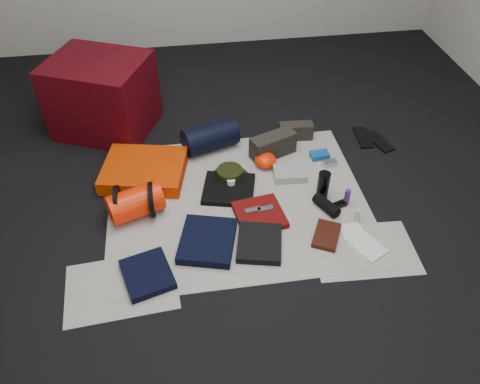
{
  "coord_description": "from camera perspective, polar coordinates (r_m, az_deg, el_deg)",
  "views": [
    {
      "loc": [
        -0.3,
        -2.09,
        2.05
      ],
      "look_at": [
        0.01,
        -0.02,
        0.1
      ],
      "focal_mm": 35.0,
      "sensor_mm": 36.0,
      "label": 1
    }
  ],
  "objects": [
    {
      "name": "compact_camera",
      "position": [
        3.25,
        10.91,
        3.46
      ],
      "size": [
        0.1,
        0.07,
        0.04
      ],
      "primitive_type": "cube",
      "rotation": [
        0.0,
        0.0,
        0.15
      ],
      "color": "#ACADB1",
      "rests_on": "newspaper_mat"
    },
    {
      "name": "sack_strap_right",
      "position": [
        2.84,
        -10.69,
        -0.91
      ],
      "size": [
        0.02,
        0.22,
        0.22
      ],
      "primitive_type": "cylinder",
      "rotation": [
        0.0,
        1.57,
        0.0
      ],
      "color": "black",
      "rests_on": "newspaper_mat"
    },
    {
      "name": "hiking_boot_right",
      "position": [
        3.44,
        6.84,
        7.4
      ],
      "size": [
        0.25,
        0.11,
        0.12
      ],
      "primitive_type": "cube",
      "rotation": [
        0.0,
        0.0,
        -0.07
      ],
      "color": "#292620",
      "rests_on": "newspaper_mat"
    },
    {
      "name": "newspaper_sheet_front_left",
      "position": [
        2.59,
        -14.23,
        -11.12
      ],
      "size": [
        0.61,
        0.44,
        0.0
      ],
      "primitive_type": "cube",
      "rotation": [
        0.0,
        0.0,
        0.07
      ],
      "color": "beige",
      "rests_on": "floor"
    },
    {
      "name": "orange_stuff_sack",
      "position": [
        3.17,
        3.11,
        3.9
      ],
      "size": [
        0.19,
        0.19,
        0.1
      ],
      "primitive_type": "ellipsoid",
      "rotation": [
        0.0,
        0.0,
        0.4
      ],
      "color": "red",
      "rests_on": "newspaper_mat"
    },
    {
      "name": "red_cabinet",
      "position": [
        3.56,
        -16.45,
        11.17
      ],
      "size": [
        0.82,
        0.76,
        0.54
      ],
      "primitive_type": "cube",
      "rotation": [
        0.0,
        0.0,
        -0.42
      ],
      "color": "#46050C",
      "rests_on": "floor"
    },
    {
      "name": "speaker",
      "position": [
        2.91,
        10.48,
        -1.6
      ],
      "size": [
        0.15,
        0.2,
        0.07
      ],
      "primitive_type": "cylinder",
      "rotation": [
        1.57,
        0.0,
        0.47
      ],
      "color": "black",
      "rests_on": "newspaper_mat"
    },
    {
      "name": "map_booklet",
      "position": [
        2.77,
        15.15,
        -6.32
      ],
      "size": [
        0.23,
        0.25,
        0.01
      ],
      "primitive_type": "cube",
      "rotation": [
        0.0,
        0.0,
        0.49
      ],
      "color": "silver",
      "rests_on": "newspaper_mat"
    },
    {
      "name": "trousers_navy_a",
      "position": [
        2.58,
        -11.22,
        -9.8
      ],
      "size": [
        0.31,
        0.33,
        0.04
      ],
      "primitive_type": "cube",
      "rotation": [
        0.0,
        0.0,
        0.28
      ],
      "color": "black",
      "rests_on": "newspaper_mat"
    },
    {
      "name": "cyan_case",
      "position": [
        3.3,
        9.67,
        4.46
      ],
      "size": [
        0.13,
        0.09,
        0.04
      ],
      "primitive_type": "cube",
      "rotation": [
        0.0,
        0.0,
        0.08
      ],
      "color": "#0F4896",
      "rests_on": "newspaper_mat"
    },
    {
      "name": "toiletry_purple",
      "position": [
        2.96,
        12.93,
        -0.6
      ],
      "size": [
        0.04,
        0.04,
        0.11
      ],
      "primitive_type": "cylinder",
      "rotation": [
        0.0,
        0.0,
        0.26
      ],
      "color": "#422067",
      "rests_on": "newspaper_mat"
    },
    {
      "name": "floor",
      "position": [
        2.95,
        -0.29,
        -1.33
      ],
      "size": [
        4.5,
        4.5,
        0.02
      ],
      "primitive_type": "cube",
      "color": "black",
      "rests_on": "ground"
    },
    {
      "name": "navy_duffel",
      "position": [
        3.3,
        -3.64,
        6.71
      ],
      "size": [
        0.42,
        0.31,
        0.2
      ],
      "primitive_type": "cylinder",
      "rotation": [
        0.0,
        1.57,
        0.33
      ],
      "color": "black",
      "rests_on": "newspaper_mat"
    },
    {
      "name": "sack_strap_left",
      "position": [
        2.86,
        -14.67,
        -1.31
      ],
      "size": [
        0.02,
        0.22,
        0.22
      ],
      "primitive_type": "cylinder",
      "rotation": [
        0.0,
        1.57,
        0.0
      ],
      "color": "black",
      "rests_on": "newspaper_mat"
    },
    {
      "name": "water_bottle",
      "position": [
        2.95,
        10.11,
        0.82
      ],
      "size": [
        0.1,
        0.1,
        0.19
      ],
      "primitive_type": "cylinder",
      "rotation": [
        0.0,
        0.0,
        0.37
      ],
      "color": "black",
      "rests_on": "newspaper_mat"
    },
    {
      "name": "sunglasses",
      "position": [
        2.95,
        11.83,
        -1.59
      ],
      "size": [
        0.12,
        0.08,
        0.03
      ],
      "primitive_type": "cube",
      "rotation": [
        0.0,
        0.0,
        0.33
      ],
      "color": "black",
      "rests_on": "newspaper_mat"
    },
    {
      "name": "first_aid_pouch",
      "position": [
        3.11,
        6.06,
        2.28
      ],
      "size": [
        0.22,
        0.17,
        0.05
      ],
      "primitive_type": "cube",
      "rotation": [
        0.0,
        0.0,
        -0.07
      ],
      "color": "gray",
      "rests_on": "newspaper_mat"
    },
    {
      "name": "map_printout",
      "position": [
        2.82,
        13.68,
        -4.99
      ],
      "size": [
        0.14,
        0.18,
        0.01
      ],
      "primitive_type": "cube",
      "rotation": [
        0.0,
        0.0,
        0.07
      ],
      "color": "silver",
      "rests_on": "newspaper_mat"
    },
    {
      "name": "black_tshirt",
      "position": [
        3.0,
        -1.38,
        0.38
      ],
      "size": [
        0.38,
        0.37,
        0.03
      ],
      "primitive_type": "cube",
      "rotation": [
        0.0,
        0.0,
        -0.24
      ],
      "color": "black",
      "rests_on": "newspaper_mat"
    },
    {
      "name": "tape_roll",
      "position": [
        3.0,
        -1.09,
        1.27
      ],
      "size": [
        0.05,
        0.05,
        0.04
      ],
      "primitive_type": "cylinder",
      "color": "white",
      "rests_on": "black_tshirt"
    },
    {
      "name": "newspaper_mat",
      "position": [
        2.94,
        -0.29,
        -1.15
      ],
      "size": [
        1.6,
        1.3,
        0.01
      ],
      "primitive_type": "cube",
      "color": "beige",
      "rests_on": "floor"
    },
    {
      "name": "boonie_brim",
      "position": [
        3.09,
        -1.25,
        1.63
      ],
      "size": [
        0.3,
        0.3,
        0.01
      ],
      "primitive_type": "cylinder",
      "rotation": [
        0.0,
        0.0,
        0.11
      ],
      "color": "black",
      "rests_on": "newspaper_mat"
    },
    {
      "name": "paperback_book",
      "position": [
        2.76,
        10.49,
        -5.21
      ],
      "size": [
        0.22,
        0.25,
        0.03
      ],
      "primitive_type": "cube",
      "rotation": [
        0.0,
        0.0,
        -0.47
      ],
      "color": "black",
      "rests_on": "newspaper_mat"
    },
    {
      "name": "boonie_crown",
      "position": [
        3.06,
        -1.26,
        2.21
      ],
      "size": [
        0.17,
        0.17,
        0.08
      ],
      "primitive_type": "cylinder",
      "color": "black",
      "rests_on": "boonie_brim"
    },
    {
      "name": "sleeping_pad",
      "position": [
        3.15,
        -11.59,
        2.63
      ],
      "size": [
        0.6,
        0.53,
        0.1
      ],
      "primitive_type": "cube",
      "rotation": [
        0.0,
        0.0,
        -0.21
      ],
      "color": "#CE3502",
      "rests_on": "newspaper_mat"
    },
    {
      "name": "toiletry_clear",
      "position": [
        2.87,
        14.13,
        -2.85
      ],
      "size": [
        0.03,
        0.03,
        0.09
      ],
      "primitive_type": "cylinder",
      "rotation": [
        0.0,
        0.0,
        0.15
      ],
      "color": "#A2A6A1",
      "rests_on": "newspaper_mat"
    },
    {
      "name": "newspaper_sheet_front_right",
      "position": [
        2.76,
        14.85,
        -6.87
      ],
      "size": [
        0.6,
        0.43,
        0.0
      ],
      "primitive_type": "cube",
      "rotation": [
        0.0,
        0.0,
        -0.05
      ],
      "color": "beige",
      "rests_on": "floor"
    },
    {
      "name": "flip_flop_right",
      "position": [
        3.56,
        16.59,
        5.92
      ],
      "size": [
        0.16,
        0.27,
        0.01
      ],
      "primitive_type": "cube",
      "rotation": [
        0.0,
        0.0,
        0.29
      ],
      "color": "black",
      "rests_on": "floor"
    },
    {
      "name": "energy_bar_b",
      "position": [
        2.83,
        3.14,
        -2.05
      ],
      "size": [
        0.1,
        0.05,
        0.01
      ],
      "primitive_type": "cube",
      "rotation": [
        0.0,
        0.0,
        0.14
      ],
      "color": "#ACADB1",
      "rests_on": "red_shirt"
    },
    {
      "name": "trousers_navy_b",
      "position": [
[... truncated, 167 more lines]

